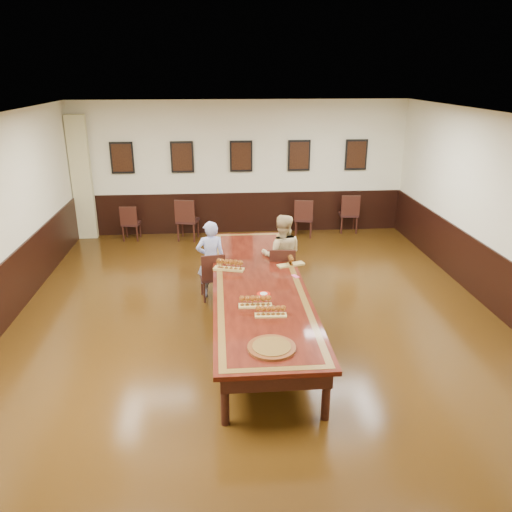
{
  "coord_description": "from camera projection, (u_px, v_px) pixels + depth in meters",
  "views": [
    {
      "loc": [
        -0.61,
        -7.04,
        3.81
      ],
      "look_at": [
        0.0,
        0.5,
        1.0
      ],
      "focal_mm": 35.0,
      "sensor_mm": 36.0,
      "label": 1
    }
  ],
  "objects": [
    {
      "name": "pink_phone",
      "position": [
        295.0,
        276.0,
        7.9
      ],
      "size": [
        0.12,
        0.15,
        0.01
      ],
      "primitive_type": "cube",
      "rotation": [
        0.0,
        0.0,
        0.44
      ],
      "color": "#F6528E",
      "rests_on": "conference_table"
    },
    {
      "name": "chair_man",
      "position": [
        212.0,
        275.0,
        8.78
      ],
      "size": [
        0.47,
        0.5,
        0.88
      ],
      "primitive_type": null,
      "rotation": [
        0.0,
        0.0,
        3.29
      ],
      "color": "black",
      "rests_on": "floor"
    },
    {
      "name": "flight_d",
      "position": [
        271.0,
        311.0,
        6.6
      ],
      "size": [
        0.43,
        0.15,
        0.16
      ],
      "color": "#AC9248",
      "rests_on": "conference_table"
    },
    {
      "name": "flight_a",
      "position": [
        229.0,
        265.0,
        8.14
      ],
      "size": [
        0.52,
        0.29,
        0.19
      ],
      "color": "#AC9248",
      "rests_on": "conference_table"
    },
    {
      "name": "floor",
      "position": [
        259.0,
        326.0,
        7.95
      ],
      "size": [
        8.0,
        10.0,
        0.02
      ],
      "primitive_type": "cube",
      "color": "black",
      "rests_on": "ground"
    },
    {
      "name": "carved_platter",
      "position": [
        272.0,
        348.0,
        5.84
      ],
      "size": [
        0.66,
        0.66,
        0.05
      ],
      "color": "#512510",
      "rests_on": "conference_table"
    },
    {
      "name": "wall_back",
      "position": [
        241.0,
        168.0,
        12.07
      ],
      "size": [
        8.0,
        0.02,
        3.2
      ],
      "primitive_type": "cube",
      "color": "beige",
      "rests_on": "floor"
    },
    {
      "name": "curtain",
      "position": [
        82.0,
        178.0,
        11.67
      ],
      "size": [
        0.45,
        0.18,
        2.9
      ],
      "primitive_type": "cube",
      "color": "#C2BC85",
      "rests_on": "floor"
    },
    {
      "name": "posters",
      "position": [
        241.0,
        156.0,
        11.9
      ],
      "size": [
        6.14,
        0.04,
        0.74
      ],
      "color": "black",
      "rests_on": "wall_back"
    },
    {
      "name": "person_man",
      "position": [
        211.0,
        259.0,
        8.77
      ],
      "size": [
        0.56,
        0.41,
        1.4
      ],
      "primitive_type": "imported",
      "rotation": [
        0.0,
        0.0,
        3.29
      ],
      "color": "#5369CF",
      "rests_on": "floor"
    },
    {
      "name": "flight_c",
      "position": [
        255.0,
        302.0,
        6.86
      ],
      "size": [
        0.47,
        0.16,
        0.17
      ],
      "color": "#AC9248",
      "rests_on": "conference_table"
    },
    {
      "name": "spare_chair_b",
      "position": [
        188.0,
        219.0,
        11.86
      ],
      "size": [
        0.58,
        0.61,
        1.01
      ],
      "primitive_type": null,
      "rotation": [
        0.0,
        0.0,
        2.92
      ],
      "color": "black",
      "rests_on": "floor"
    },
    {
      "name": "flight_b",
      "position": [
        291.0,
        261.0,
        8.33
      ],
      "size": [
        0.49,
        0.28,
        0.17
      ],
      "color": "#AC9248",
      "rests_on": "conference_table"
    },
    {
      "name": "conference_table",
      "position": [
        259.0,
        291.0,
        7.74
      ],
      "size": [
        1.4,
        5.0,
        0.76
      ],
      "color": "black",
      "rests_on": "floor"
    },
    {
      "name": "spare_chair_a",
      "position": [
        131.0,
        222.0,
        11.88
      ],
      "size": [
        0.43,
        0.47,
        0.85
      ],
      "primitive_type": null,
      "rotation": [
        0.0,
        0.0,
        3.06
      ],
      "color": "black",
      "rests_on": "floor"
    },
    {
      "name": "person_woman",
      "position": [
        282.0,
        255.0,
        8.82
      ],
      "size": [
        0.79,
        0.65,
        1.49
      ],
      "primitive_type": "imported",
      "rotation": [
        0.0,
        0.0,
        3.05
      ],
      "color": "tan",
      "rests_on": "floor"
    },
    {
      "name": "chair_woman",
      "position": [
        282.0,
        272.0,
        8.82
      ],
      "size": [
        0.49,
        0.53,
        0.96
      ],
      "primitive_type": null,
      "rotation": [
        0.0,
        0.0,
        3.05
      ],
      "color": "black",
      "rests_on": "floor"
    },
    {
      "name": "spare_chair_c",
      "position": [
        304.0,
        217.0,
        12.12
      ],
      "size": [
        0.54,
        0.57,
        0.94
      ],
      "primitive_type": null,
      "rotation": [
        0.0,
        0.0,
        2.91
      ],
      "color": "black",
      "rests_on": "floor"
    },
    {
      "name": "spare_chair_d",
      "position": [
        348.0,
        213.0,
        12.45
      ],
      "size": [
        0.49,
        0.53,
        0.97
      ],
      "primitive_type": null,
      "rotation": [
        0.0,
        0.0,
        3.06
      ],
      "color": "black",
      "rests_on": "floor"
    },
    {
      "name": "red_plate_grp",
      "position": [
        264.0,
        294.0,
        7.25
      ],
      "size": [
        0.2,
        0.2,
        0.03
      ],
      "color": "#B91A0C",
      "rests_on": "conference_table"
    },
    {
      "name": "ceiling",
      "position": [
        259.0,
        118.0,
        6.83
      ],
      "size": [
        8.0,
        10.0,
        0.02
      ],
      "primitive_type": "cube",
      "color": "white",
      "rests_on": "floor"
    },
    {
      "name": "wainscoting",
      "position": [
        259.0,
        297.0,
        7.78
      ],
      "size": [
        8.0,
        10.0,
        1.0
      ],
      "color": "black",
      "rests_on": "floor"
    },
    {
      "name": "wall_front",
      "position": [
        337.0,
        504.0,
        2.71
      ],
      "size": [
        8.0,
        0.02,
        3.2
      ],
      "primitive_type": "cube",
      "color": "beige",
      "rests_on": "floor"
    }
  ]
}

